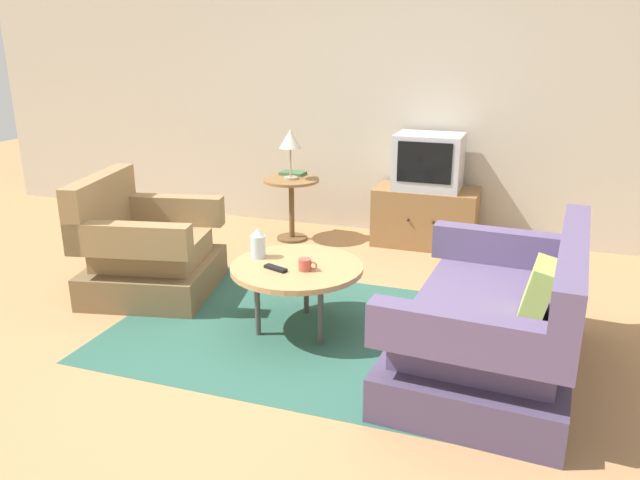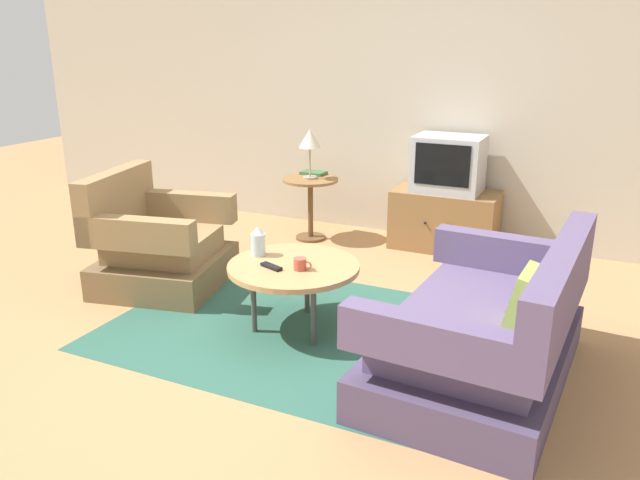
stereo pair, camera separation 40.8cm
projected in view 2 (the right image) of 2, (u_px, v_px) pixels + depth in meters
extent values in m
plane|color=#AD7F51|center=(285.00, 341.00, 3.96)|extent=(16.00, 16.00, 0.00)
cube|color=#BCB29E|center=(414.00, 93.00, 5.75)|extent=(9.00, 0.12, 2.70)
cube|color=#2D5B4C|center=(294.00, 327.00, 4.14)|extent=(2.37, 1.81, 0.00)
cube|color=brown|center=(166.00, 270.00, 4.82)|extent=(1.04, 1.08, 0.24)
cube|color=#93754C|center=(164.00, 244.00, 4.76)|extent=(0.85, 0.77, 0.18)
cube|color=#93754C|center=(116.00, 201.00, 4.74)|extent=(0.33, 0.93, 0.46)
cube|color=#93754C|center=(136.00, 234.00, 4.33)|extent=(0.88, 0.32, 0.23)
cube|color=#93754C|center=(184.00, 206.00, 5.05)|extent=(0.88, 0.32, 0.23)
cube|color=#4B3E5C|center=(474.00, 359.00, 3.49)|extent=(1.04, 1.59, 0.24)
cube|color=#5B4C70|center=(477.00, 325.00, 3.43)|extent=(0.89, 1.30, 0.18)
cube|color=#5B4C70|center=(560.00, 288.00, 3.15)|extent=(0.24, 1.54, 0.43)
cube|color=#5B4C70|center=(509.00, 254.00, 3.94)|extent=(0.95, 0.20, 0.23)
cube|color=#5B4C70|center=(438.00, 344.00, 2.78)|extent=(0.95, 0.20, 0.23)
cube|color=#A3C651|center=(526.00, 299.00, 3.16)|extent=(0.20, 0.31, 0.32)
cylinder|color=tan|center=(294.00, 267.00, 4.00)|extent=(0.86, 0.86, 0.04)
cylinder|color=#4C4742|center=(307.00, 284.00, 4.31)|extent=(0.04, 0.04, 0.42)
cylinder|color=#4C4742|center=(254.00, 302.00, 4.02)|extent=(0.04, 0.04, 0.42)
cylinder|color=#4C4742|center=(313.00, 314.00, 3.85)|extent=(0.04, 0.04, 0.42)
cylinder|color=olive|center=(310.00, 180.00, 5.79)|extent=(0.52, 0.52, 0.02)
cylinder|color=brown|center=(311.00, 210.00, 5.88)|extent=(0.05, 0.05, 0.56)
cylinder|color=brown|center=(311.00, 237.00, 5.96)|extent=(0.29, 0.29, 0.02)
cube|color=olive|center=(445.00, 220.00, 5.62)|extent=(0.93, 0.49, 0.53)
sphere|color=black|center=(425.00, 223.00, 5.44)|extent=(0.02, 0.02, 0.02)
sphere|color=black|center=(450.00, 226.00, 5.35)|extent=(0.02, 0.02, 0.02)
cube|color=#B7B7BC|center=(448.00, 164.00, 5.46)|extent=(0.59, 0.44, 0.49)
cube|color=black|center=(442.00, 165.00, 5.26)|extent=(0.47, 0.01, 0.35)
cylinder|color=#9E937A|center=(310.00, 177.00, 5.77)|extent=(0.13, 0.13, 0.02)
cylinder|color=#9E937A|center=(310.00, 162.00, 5.73)|extent=(0.02, 0.02, 0.27)
cone|color=beige|center=(310.00, 138.00, 5.66)|extent=(0.20, 0.20, 0.17)
cylinder|color=silver|center=(258.00, 245.00, 4.14)|extent=(0.10, 0.10, 0.15)
cone|color=silver|center=(258.00, 230.00, 4.11)|extent=(0.09, 0.09, 0.05)
cylinder|color=#B74C3D|center=(300.00, 264.00, 3.89)|extent=(0.08, 0.08, 0.08)
torus|color=#B74C3D|center=(308.00, 265.00, 3.87)|extent=(0.05, 0.01, 0.05)
cube|color=black|center=(271.00, 267.00, 3.93)|extent=(0.17, 0.10, 0.02)
cube|color=#3D663D|center=(314.00, 173.00, 5.95)|extent=(0.23, 0.17, 0.03)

